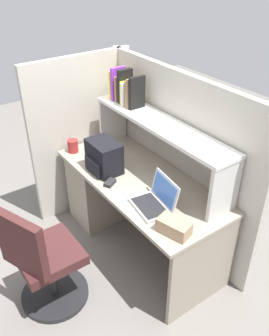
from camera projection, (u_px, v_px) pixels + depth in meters
ground_plane at (139, 244)px, 3.35m from camera, size 8.00×8.00×0.00m
desk at (115, 188)px, 3.40m from camera, size 1.60×0.70×0.73m
cubicle_partition_rear at (175, 160)px, 3.12m from camera, size 1.84×0.05×1.55m
cubicle_partition_left at (83, 136)px, 3.49m from camera, size 0.05×1.06×1.55m
overhead_hutch at (160, 133)px, 2.87m from camera, size 1.44×0.28×0.45m
reference_books_on_shelf at (127, 89)px, 3.07m from camera, size 0.31×0.18×0.29m
laptop at (156, 200)px, 2.63m from camera, size 0.34×0.30×0.22m
backpack at (103, 157)px, 2.99m from camera, size 0.30×0.23×0.27m
computer_mouse at (110, 183)px, 2.88m from camera, size 0.10×0.12×0.03m
paper_cup at (93, 153)px, 3.22m from camera, size 0.08×0.08×0.09m
tissue_box at (174, 227)px, 2.39m from camera, size 0.24×0.18×0.10m
snack_canister at (73, 146)px, 3.30m from camera, size 0.10×0.10×0.12m
office_chair at (44, 265)px, 2.62m from camera, size 0.53×0.55×0.93m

